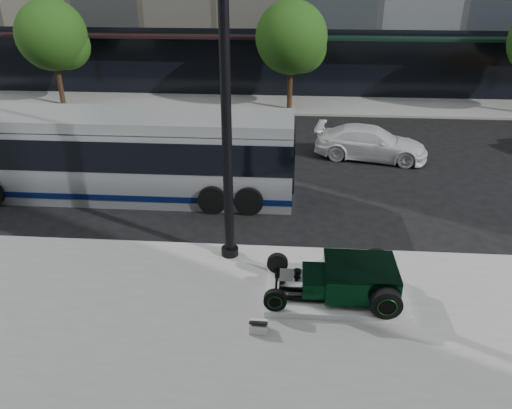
# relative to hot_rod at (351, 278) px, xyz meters

# --- Properties ---
(ground) EXTENTS (120.00, 120.00, 0.00)m
(ground) POSITION_rel_hot_rod_xyz_m (-2.71, 4.34, -0.70)
(ground) COLOR black
(ground) RESTS_ON ground
(sidewalk_far) EXTENTS (70.00, 4.00, 0.12)m
(sidewalk_far) POSITION_rel_hot_rod_xyz_m (-2.71, 18.34, -0.64)
(sidewalk_far) COLOR gray
(sidewalk_far) RESTS_ON ground
(street_trees) EXTENTS (29.80, 3.80, 5.70)m
(street_trees) POSITION_rel_hot_rod_xyz_m (-1.56, 17.41, 3.07)
(street_trees) COLOR black
(street_trees) RESTS_ON sidewalk_far
(display_plinth) EXTENTS (3.40, 1.80, 0.15)m
(display_plinth) POSITION_rel_hot_rod_xyz_m (-0.33, -0.00, -0.50)
(display_plinth) COLOR silver
(display_plinth) RESTS_ON sidewalk_near
(hot_rod) EXTENTS (3.22, 2.00, 0.81)m
(hot_rod) POSITION_rel_hot_rod_xyz_m (0.00, 0.00, 0.00)
(hot_rod) COLOR black
(hot_rod) RESTS_ON display_plinth
(info_plaque) EXTENTS (0.41, 0.31, 0.31)m
(info_plaque) POSITION_rel_hot_rod_xyz_m (-2.12, -1.37, -0.45)
(info_plaque) COLOR silver
(info_plaque) RESTS_ON sidewalk_near
(lamppost) EXTENTS (0.48, 0.48, 8.69)m
(lamppost) POSITION_rel_hot_rod_xyz_m (-3.15, 1.79, 3.44)
(lamppost) COLOR black
(lamppost) RESTS_ON sidewalk_near
(transit_bus) EXTENTS (12.12, 2.88, 2.92)m
(transit_bus) POSITION_rel_hot_rod_xyz_m (-7.44, 5.84, 0.79)
(transit_bus) COLOR #ABAFB5
(transit_bus) RESTS_ON ground
(white_sedan) EXTENTS (4.92, 2.73, 1.35)m
(white_sedan) POSITION_rel_hot_rod_xyz_m (1.81, 10.13, -0.02)
(white_sedan) COLOR white
(white_sedan) RESTS_ON ground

